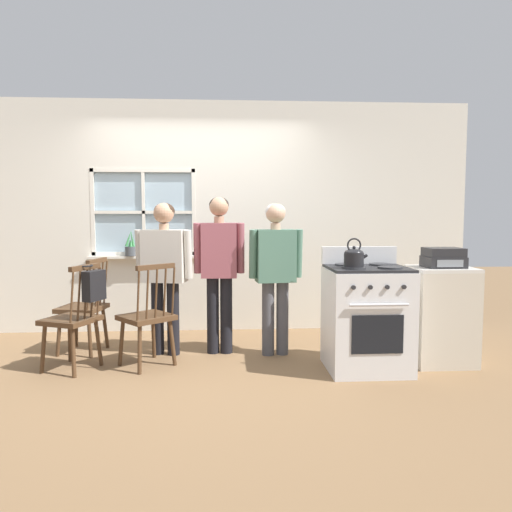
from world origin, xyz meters
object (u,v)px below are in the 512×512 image
(side_counter, at_px, (441,315))
(person_adult_right, at_px, (275,265))
(person_elderly_left, at_px, (165,263))
(person_teen_center, at_px, (219,261))
(stove, at_px, (367,317))
(chair_by_window, at_px, (73,320))
(stereo, at_px, (443,258))
(handbag, at_px, (94,285))
(potted_plant, at_px, (131,248))
(chair_near_wall, at_px, (148,318))
(chair_center_cluster, at_px, (84,308))
(kettle, at_px, (354,257))

(side_counter, bearing_deg, person_adult_right, 166.11)
(person_elderly_left, distance_m, person_adult_right, 1.09)
(person_teen_center, relative_size, stove, 1.43)
(chair_by_window, height_order, stereo, stereo)
(person_elderly_left, relative_size, stove, 1.38)
(person_teen_center, xyz_separation_m, person_adult_right, (0.55, -0.09, -0.03))
(person_teen_center, height_order, handbag, person_teen_center)
(person_teen_center, xyz_separation_m, potted_plant, (-1.03, 0.93, 0.07))
(chair_near_wall, bearing_deg, chair_center_cluster, -75.50)
(chair_near_wall, bearing_deg, side_counter, 138.38)
(handbag, bearing_deg, potted_plant, 88.18)
(side_counter, bearing_deg, chair_center_cluster, 170.40)
(potted_plant, distance_m, side_counter, 3.43)
(chair_near_wall, bearing_deg, person_adult_right, 153.95)
(stereo, bearing_deg, kettle, -164.04)
(chair_center_cluster, height_order, side_counter, chair_center_cluster)
(person_teen_center, height_order, kettle, person_teen_center)
(person_elderly_left, bearing_deg, chair_center_cluster, -175.65)
(chair_by_window, bearing_deg, handbag, 90.00)
(chair_by_window, bearing_deg, person_elderly_left, 143.11)
(stove, distance_m, handbag, 2.41)
(chair_near_wall, xyz_separation_m, potted_plant, (-0.39, 1.32, 0.55))
(person_adult_right, xyz_separation_m, kettle, (0.61, -0.65, 0.13))
(handbag, xyz_separation_m, side_counter, (3.13, 0.08, -0.33))
(stove, bearing_deg, chair_near_wall, 173.60)
(person_adult_right, bearing_deg, person_elderly_left, 169.00)
(person_teen_center, relative_size, person_adult_right, 1.04)
(stove, height_order, handbag, stove)
(stereo, bearing_deg, side_counter, 90.00)
(side_counter, bearing_deg, person_elderly_left, 170.11)
(person_teen_center, distance_m, stove, 1.52)
(chair_near_wall, xyz_separation_m, person_adult_right, (1.20, 0.30, 0.45))
(person_adult_right, bearing_deg, kettle, -53.84)
(person_teen_center, bearing_deg, potted_plant, 140.27)
(person_elderly_left, height_order, person_teen_center, person_teen_center)
(potted_plant, bearing_deg, chair_center_cluster, -111.28)
(person_teen_center, relative_size, side_counter, 1.73)
(kettle, height_order, handbag, kettle)
(kettle, xyz_separation_m, side_counter, (0.90, 0.28, -0.57))
(chair_center_cluster, xyz_separation_m, person_adult_right, (1.90, -0.20, 0.45))
(chair_center_cluster, xyz_separation_m, side_counter, (3.41, -0.58, 0.00))
(handbag, bearing_deg, person_teen_center, 26.89)
(chair_center_cluster, xyz_separation_m, stereo, (3.41, -0.60, 0.54))
(chair_by_window, xyz_separation_m, chair_near_wall, (0.65, 0.06, 0.00))
(side_counter, bearing_deg, stove, -168.83)
(chair_by_window, bearing_deg, side_counter, 112.92)
(chair_center_cluster, height_order, kettle, kettle)
(chair_near_wall, height_order, stove, stove)
(person_adult_right, bearing_deg, person_teen_center, 163.40)
(person_teen_center, xyz_separation_m, side_counter, (2.05, -0.47, -0.47))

